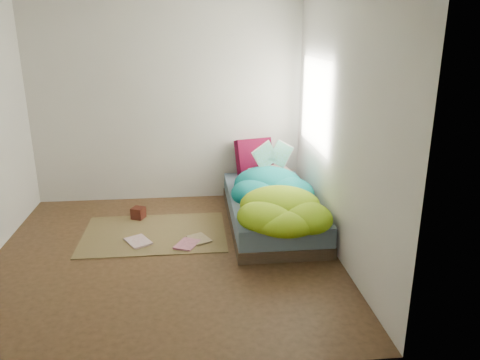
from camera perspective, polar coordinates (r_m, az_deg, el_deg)
name	(u,v)px	position (r m, az deg, el deg)	size (l,w,h in m)	color
ground	(166,256)	(4.92, -9.06, -9.10)	(3.50, 3.50, 0.00)	#3D2A17
room_walls	(158,97)	(4.44, -9.92, 9.99)	(3.54, 3.54, 2.62)	silver
bed	(271,210)	(5.57, 3.85, -3.68)	(1.00, 2.00, 0.34)	#352D1C
duvet	(275,189)	(5.25, 4.33, -1.10)	(0.96, 1.84, 0.34)	#08787E
rug	(155,234)	(5.43, -10.38, -6.44)	(1.60, 1.10, 0.01)	brown
pillow_floral	(271,175)	(6.12, 3.80, 0.61)	(0.53, 0.33, 0.12)	beige
pillow_magenta	(254,157)	(6.28, 1.75, 2.84)	(0.48, 0.15, 0.48)	#500518
open_book	(274,147)	(5.83, 4.12, 4.02)	(0.46, 0.10, 0.28)	#3D8D2E
wooden_box	(138,213)	(5.84, -12.30, -3.95)	(0.14, 0.14, 0.14)	#39190D
floor_book_a	(129,244)	(5.19, -13.40, -7.60)	(0.22, 0.30, 0.02)	silver
floor_book_b	(178,243)	(5.11, -7.54, -7.63)	(0.21, 0.28, 0.03)	pink
floor_book_c	(191,241)	(5.15, -5.97, -7.43)	(0.20, 0.27, 0.02)	tan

